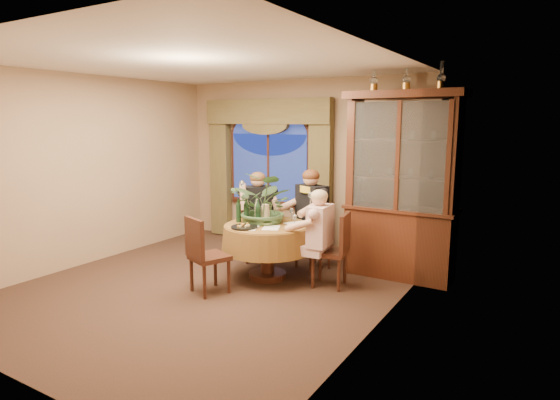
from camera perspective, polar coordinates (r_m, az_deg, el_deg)
The scene contains 37 objects.
floor at distance 6.20m, azimuth -8.89°, elevation -10.55°, with size 5.00×5.00×0.00m, color black.
wall_back at distance 7.92m, azimuth 2.55°, elevation 4.37°, with size 4.50×4.50×0.00m, color #907257.
wall_right at distance 4.74m, azimuth 11.99°, elevation 0.61°, with size 5.00×5.00×0.00m, color #907257.
ceiling at distance 5.86m, azimuth -9.63°, elevation 16.11°, with size 5.00×5.00×0.00m, color white.
window at distance 8.18m, azimuth -1.39°, elevation 3.84°, with size 1.62×0.10×1.32m, color navy, non-canonical shape.
arched_transom at distance 8.14m, azimuth -1.41°, elevation 9.31°, with size 1.60×0.06×0.44m, color navy, non-canonical shape.
drapery_left at distance 8.74m, azimuth -7.27°, elevation 3.35°, with size 0.38×0.14×2.32m, color #4C4323.
drapery_right at distance 7.64m, azimuth 4.94°, elevation 2.49°, with size 0.38×0.14×2.32m, color #4C4323.
swag_valance at distance 8.07m, azimuth -1.73°, elevation 10.73°, with size 2.45×0.16×0.42m, color #4C4323, non-canonical shape.
dining_table at distance 6.39m, azimuth -1.54°, elevation -6.26°, with size 1.25×1.25×0.75m, color brown.
china_cabinet at distance 6.50m, azimuth 14.61°, elevation 1.64°, with size 1.55×0.61×2.51m, color #3B1D13.
oil_lamp_left at distance 6.60m, azimuth 11.39°, elevation 14.30°, with size 0.11×0.11×0.34m, color #A5722D, non-canonical shape.
oil_lamp_center at distance 6.46m, azimuth 15.16°, elevation 14.26°, with size 0.11×0.11×0.34m, color #A5722D, non-canonical shape.
oil_lamp_right at distance 6.35m, azimuth 19.08°, elevation 14.16°, with size 0.11×0.11×0.34m, color #A5722D, non-canonical shape.
chair_right at distance 6.10m, azimuth 6.05°, elevation -6.08°, with size 0.42×0.42×0.96m, color black.
chair_back_right at distance 6.82m, azimuth 4.02°, elevation -4.36°, with size 0.42×0.42×0.96m, color black.
chair_back at distance 7.20m, azimuth -2.98°, elevation -3.60°, with size 0.42×0.42×0.96m, color black.
chair_front_left at distance 5.91m, azimuth -8.58°, elevation -6.64°, with size 0.42×0.42×0.96m, color black.
person_pink at distance 6.00m, azimuth 4.91°, elevation -4.75°, with size 0.46×0.42×1.28m, color #CEA6A5, non-canonical shape.
person_back at distance 7.05m, azimuth -2.72°, elevation -2.10°, with size 0.50×0.45×1.38m, color black, non-canonical shape.
person_scarf at distance 6.76m, azimuth 3.88°, elevation -2.33°, with size 0.52×0.48×1.45m, color black, non-canonical shape.
stoneware_vase at distance 6.38m, azimuth -1.77°, elevation -1.66°, with size 0.14×0.14×0.25m, color tan, non-canonical shape.
centerpiece_plant at distance 6.33m, azimuth -1.78°, elevation 2.54°, with size 0.91×1.01×0.79m, color #35532F.
olive_bowl at distance 6.22m, azimuth -1.68°, elevation -2.91°, with size 0.16×0.16×0.05m, color #465C2D.
cheese_platter at distance 6.10m, azimuth -4.38°, elevation -3.32°, with size 0.35×0.35×0.02m, color black.
wine_bottle_0 at distance 6.37m, azimuth -2.80°, elevation -1.34°, with size 0.07×0.07×0.33m, color tan.
wine_bottle_1 at distance 6.39m, azimuth -4.13°, elevation -1.31°, with size 0.07×0.07×0.33m, color black.
wine_bottle_2 at distance 6.44m, azimuth -5.09°, elevation -1.25°, with size 0.07×0.07×0.33m, color black.
wine_bottle_3 at distance 6.53m, azimuth -4.11°, elevation -1.08°, with size 0.07×0.07×0.33m, color tan.
wine_bottle_4 at distance 6.57m, azimuth -2.83°, elevation -1.00°, with size 0.07×0.07×0.33m, color black.
wine_bottle_5 at distance 6.29m, azimuth -2.71°, elevation -1.47°, with size 0.07×0.07×0.33m, color black.
tasting_paper_0 at distance 6.09m, azimuth -1.09°, elevation -3.39°, with size 0.21×0.30×0.00m, color white.
tasting_paper_1 at distance 6.34m, azimuth 2.01°, elevation -2.87°, with size 0.21×0.30×0.00m, color white.
tasting_paper_2 at distance 6.09m, azimuth -3.74°, elevation -3.41°, with size 0.21×0.30×0.00m, color white.
wine_glass_person_pink at distance 6.10m, azimuth 1.80°, elevation -2.55°, with size 0.07×0.07×0.18m, color silver, non-canonical shape.
wine_glass_person_back at distance 6.68m, azimuth -2.22°, elevation -1.48°, with size 0.07×0.07×0.18m, color silver, non-canonical shape.
wine_glass_person_scarf at distance 6.52m, azimuth 1.42°, elevation -1.75°, with size 0.07×0.07×0.18m, color silver, non-canonical shape.
Camera 1 is at (3.78, -4.43, 2.13)m, focal length 30.00 mm.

